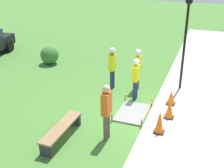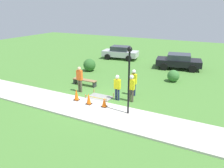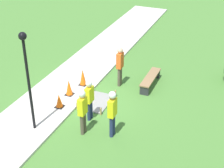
{
  "view_description": "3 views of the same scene",
  "coord_description": "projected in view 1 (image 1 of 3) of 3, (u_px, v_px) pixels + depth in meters",
  "views": [
    {
      "loc": [
        -8.64,
        -1.76,
        5.22
      ],
      "look_at": [
        0.5,
        1.58,
        0.84
      ],
      "focal_mm": 45.0,
      "sensor_mm": 36.0,
      "label": 1
    },
    {
      "loc": [
        6.94,
        -11.0,
        5.78
      ],
      "look_at": [
        0.46,
        1.6,
        0.75
      ],
      "focal_mm": 35.0,
      "sensor_mm": 36.0,
      "label": 2
    },
    {
      "loc": [
        11.2,
        5.93,
        7.73
      ],
      "look_at": [
        0.11,
        1.32,
        1.09
      ],
      "focal_mm": 55.0,
      "sensor_mm": 36.0,
      "label": 3
    }
  ],
  "objects": [
    {
      "name": "ground_plane",
      "position": [
        148.0,
        117.0,
        10.09
      ],
      "size": [
        60.0,
        60.0,
        0.0
      ],
      "primitive_type": "plane",
      "color": "#477A33"
    },
    {
      "name": "sidewalk",
      "position": [
        185.0,
        122.0,
        9.67
      ],
      "size": [
        28.0,
        2.56,
        0.1
      ],
      "color": "#BCB7AD",
      "rests_on": "ground_plane"
    },
    {
      "name": "worker_assistant",
      "position": [
        138.0,
        66.0,
        11.8
      ],
      "size": [
        0.4,
        0.26,
        1.81
      ],
      "color": "brown",
      "rests_on": "ground_plane"
    },
    {
      "name": "wet_concrete_patch",
      "position": [
        133.0,
        113.0,
        10.31
      ],
      "size": [
        1.61,
        1.11,
        0.31
      ],
      "color": "gray",
      "rests_on": "ground_plane"
    },
    {
      "name": "park_bench",
      "position": [
        62.0,
        130.0,
        8.72
      ],
      "size": [
        1.98,
        0.44,
        0.47
      ],
      "color": "#2D2D33",
      "rests_on": "ground_plane"
    },
    {
      "name": "shrub_rounded_near",
      "position": [
        49.0,
        55.0,
        14.99
      ],
      "size": [
        0.97,
        0.97,
        0.97
      ],
      "color": "#387033",
      "rests_on": "ground_plane"
    },
    {
      "name": "traffic_cone_near_patch",
      "position": [
        160.0,
        122.0,
        8.88
      ],
      "size": [
        0.34,
        0.34,
        0.77
      ],
      "color": "black",
      "rests_on": "sidewalk"
    },
    {
      "name": "worker_supervisor",
      "position": [
        136.0,
        76.0,
        11.0
      ],
      "size": [
        0.4,
        0.25,
        1.71
      ],
      "color": "navy",
      "rests_on": "ground_plane"
    },
    {
      "name": "lamppost_near",
      "position": [
        186.0,
        31.0,
        11.1
      ],
      "size": [
        0.28,
        0.28,
        3.77
      ],
      "color": "black",
      "rests_on": "sidewalk"
    },
    {
      "name": "bystander_in_orange_shirt",
      "position": [
        106.0,
        109.0,
        8.44
      ],
      "size": [
        0.4,
        0.24,
        1.86
      ],
      "color": "brown",
      "rests_on": "ground_plane"
    },
    {
      "name": "traffic_cone_far_patch",
      "position": [
        170.0,
        109.0,
        9.72
      ],
      "size": [
        0.34,
        0.34,
        0.71
      ],
      "color": "black",
      "rests_on": "sidewalk"
    },
    {
      "name": "worker_trainee",
      "position": [
        112.0,
        64.0,
        11.88
      ],
      "size": [
        0.4,
        0.27,
        1.84
      ],
      "color": "navy",
      "rests_on": "ground_plane"
    },
    {
      "name": "traffic_cone_sidewalk_edge",
      "position": [
        171.0,
        97.0,
        10.66
      ],
      "size": [
        0.34,
        0.34,
        0.58
      ],
      "color": "black",
      "rests_on": "sidewalk"
    }
  ]
}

